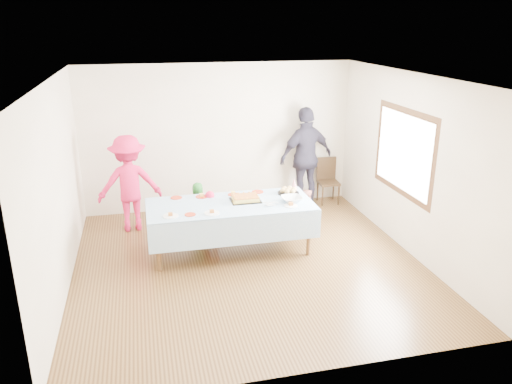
{
  "coord_description": "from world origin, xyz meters",
  "views": [
    {
      "loc": [
        -1.4,
        -6.47,
        3.41
      ],
      "look_at": [
        0.19,
        0.3,
        1.0
      ],
      "focal_mm": 35.0,
      "sensor_mm": 36.0,
      "label": 1
    }
  ],
  "objects_px": {
    "birthday_cake": "(245,198)",
    "dining_chair": "(328,178)",
    "adult_left": "(129,183)",
    "party_table": "(230,207)"
  },
  "relations": [
    {
      "from": "birthday_cake",
      "to": "adult_left",
      "type": "distance_m",
      "value": 2.09
    },
    {
      "from": "dining_chair",
      "to": "party_table",
      "type": "bearing_deg",
      "value": -138.72
    },
    {
      "from": "adult_left",
      "to": "dining_chair",
      "type": "bearing_deg",
      "value": -176.32
    },
    {
      "from": "birthday_cake",
      "to": "dining_chair",
      "type": "relative_size",
      "value": 0.52
    },
    {
      "from": "dining_chair",
      "to": "adult_left",
      "type": "xyz_separation_m",
      "value": [
        -3.75,
        -0.54,
        0.33
      ]
    },
    {
      "from": "birthday_cake",
      "to": "dining_chair",
      "type": "bearing_deg",
      "value": 40.42
    },
    {
      "from": "birthday_cake",
      "to": "party_table",
      "type": "bearing_deg",
      "value": -164.37
    },
    {
      "from": "adult_left",
      "to": "party_table",
      "type": "bearing_deg",
      "value": 135.78
    },
    {
      "from": "party_table",
      "to": "dining_chair",
      "type": "height_order",
      "value": "dining_chair"
    },
    {
      "from": "party_table",
      "to": "birthday_cake",
      "type": "bearing_deg",
      "value": 15.63
    }
  ]
}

